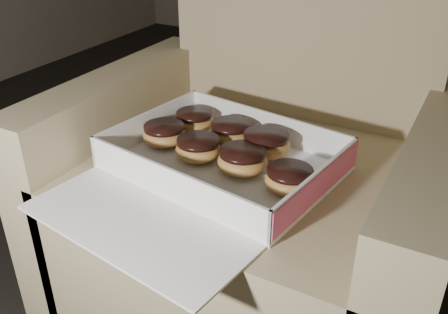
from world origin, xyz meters
The scene contains 13 objects.
armchair centered at (-0.15, 0.09, 0.28)m, with size 0.85×0.72×0.89m.
bakery_box centered at (-0.18, -0.08, 0.41)m, with size 0.51×0.58×0.07m.
donut_a centered at (-0.14, -0.04, 0.43)m, with size 0.10×0.10×0.05m.
donut_b centered at (-0.22, 0.07, 0.43)m, with size 0.10×0.10×0.05m.
donut_c centered at (-0.12, 0.05, 0.43)m, with size 0.11×0.11×0.05m.
donut_d centered at (-0.24, -0.03, 0.43)m, with size 0.10×0.10×0.05m.
donut_e centered at (-0.33, 0.09, 0.43)m, with size 0.09×0.09×0.05m.
donut_f centered at (-0.02, -0.06, 0.43)m, with size 0.10×0.10×0.05m.
donut_g centered at (-0.35, -0.01, 0.43)m, with size 0.10×0.10×0.05m.
crumb_a centered at (-0.33, -0.02, 0.41)m, with size 0.01×0.01×0.00m, color black.
crumb_b centered at (-0.27, -0.04, 0.41)m, with size 0.01×0.01×0.00m, color black.
crumb_c centered at (-0.35, -0.09, 0.41)m, with size 0.01×0.01×0.00m, color black.
crumb_d centered at (-0.09, -0.13, 0.41)m, with size 0.01×0.01×0.00m, color black.
Camera 1 is at (0.25, -0.83, 0.92)m, focal length 40.00 mm.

